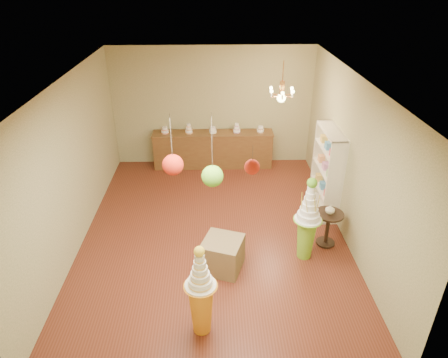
{
  "coord_description": "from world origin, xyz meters",
  "views": [
    {
      "loc": [
        0.01,
        -6.43,
        4.63
      ],
      "look_at": [
        0.2,
        0.0,
        1.19
      ],
      "focal_mm": 32.0,
      "sensor_mm": 36.0,
      "label": 1
    }
  ],
  "objects_px": {
    "pedestal_orange": "(201,300)",
    "round_table": "(328,224)",
    "sideboard": "(213,149)",
    "pedestal_green": "(307,227)"
  },
  "relations": [
    {
      "from": "pedestal_orange",
      "to": "round_table",
      "type": "relative_size",
      "value": 2.2
    },
    {
      "from": "sideboard",
      "to": "round_table",
      "type": "bearing_deg",
      "value": -58.16
    },
    {
      "from": "sideboard",
      "to": "round_table",
      "type": "xyz_separation_m",
      "value": [
        2.1,
        -3.38,
        -0.04
      ]
    },
    {
      "from": "pedestal_green",
      "to": "sideboard",
      "type": "distance_m",
      "value": 4.08
    },
    {
      "from": "pedestal_green",
      "to": "pedestal_orange",
      "type": "xyz_separation_m",
      "value": [
        -1.8,
        -1.59,
        -0.07
      ]
    },
    {
      "from": "pedestal_green",
      "to": "pedestal_orange",
      "type": "distance_m",
      "value": 2.4
    },
    {
      "from": "pedestal_orange",
      "to": "round_table",
      "type": "xyz_separation_m",
      "value": [
        2.29,
        1.95,
        -0.12
      ]
    },
    {
      "from": "pedestal_orange",
      "to": "sideboard",
      "type": "relative_size",
      "value": 0.49
    },
    {
      "from": "round_table",
      "to": "sideboard",
      "type": "bearing_deg",
      "value": 121.84
    },
    {
      "from": "pedestal_green",
      "to": "pedestal_orange",
      "type": "height_order",
      "value": "pedestal_green"
    }
  ]
}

